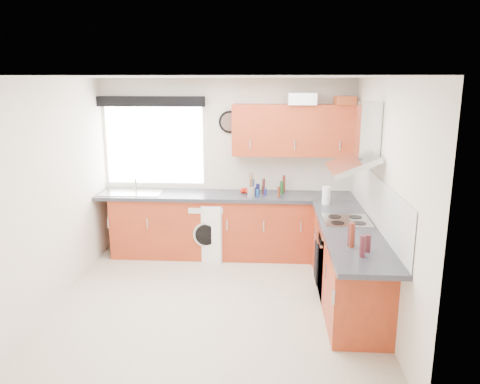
# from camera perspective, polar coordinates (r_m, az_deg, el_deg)

# --- Properties ---
(ground_plane) EXTENTS (3.60, 3.60, 0.00)m
(ground_plane) POSITION_cam_1_polar(r_m,az_deg,el_deg) (5.48, -3.26, -13.35)
(ground_plane) COLOR beige
(ceiling) EXTENTS (3.60, 3.60, 0.02)m
(ceiling) POSITION_cam_1_polar(r_m,az_deg,el_deg) (4.89, -3.66, 13.82)
(ceiling) COLOR white
(ceiling) RESTS_ON wall_back
(wall_back) EXTENTS (3.60, 0.02, 2.50)m
(wall_back) POSITION_cam_1_polar(r_m,az_deg,el_deg) (6.79, -1.61, 3.13)
(wall_back) COLOR silver
(wall_back) RESTS_ON ground_plane
(wall_front) EXTENTS (3.60, 0.02, 2.50)m
(wall_front) POSITION_cam_1_polar(r_m,az_deg,el_deg) (3.34, -7.22, -8.06)
(wall_front) COLOR silver
(wall_front) RESTS_ON ground_plane
(wall_left) EXTENTS (0.02, 3.60, 2.50)m
(wall_left) POSITION_cam_1_polar(r_m,az_deg,el_deg) (5.55, -22.23, -0.23)
(wall_left) COLOR silver
(wall_left) RESTS_ON ground_plane
(wall_right) EXTENTS (0.02, 3.60, 2.50)m
(wall_right) POSITION_cam_1_polar(r_m,az_deg,el_deg) (5.14, 16.90, -0.84)
(wall_right) COLOR silver
(wall_right) RESTS_ON ground_plane
(window) EXTENTS (1.40, 0.02, 1.10)m
(window) POSITION_cam_1_polar(r_m,az_deg,el_deg) (6.90, -10.39, 5.62)
(window) COLOR white
(window) RESTS_ON wall_back
(window_blind) EXTENTS (1.50, 0.18, 0.14)m
(window_blind) POSITION_cam_1_polar(r_m,az_deg,el_deg) (6.76, -10.80, 10.80)
(window_blind) COLOR black
(window_blind) RESTS_ON wall_back
(splashback) EXTENTS (0.01, 3.00, 0.54)m
(splashback) POSITION_cam_1_polar(r_m,az_deg,el_deg) (5.44, 16.04, -0.77)
(splashback) COLOR white
(splashback) RESTS_ON wall_right
(base_cab_back) EXTENTS (3.00, 0.58, 0.86)m
(base_cab_back) POSITION_cam_1_polar(r_m,az_deg,el_deg) (6.72, -2.64, -4.21)
(base_cab_back) COLOR maroon
(base_cab_back) RESTS_ON ground_plane
(base_cab_corner) EXTENTS (0.60, 0.60, 0.86)m
(base_cab_corner) POSITION_cam_1_polar(r_m,az_deg,el_deg) (6.73, 11.07, -4.42)
(base_cab_corner) COLOR maroon
(base_cab_corner) RESTS_ON ground_plane
(base_cab_right) EXTENTS (0.58, 2.10, 0.86)m
(base_cab_right) POSITION_cam_1_polar(r_m,az_deg,el_deg) (5.47, 12.96, -8.75)
(base_cab_right) COLOR maroon
(base_cab_right) RESTS_ON ground_plane
(worktop_back) EXTENTS (3.60, 0.62, 0.05)m
(worktop_back) POSITION_cam_1_polar(r_m,az_deg,el_deg) (6.57, -1.82, -0.47)
(worktop_back) COLOR #292A31
(worktop_back) RESTS_ON base_cab_back
(worktop_right) EXTENTS (0.62, 2.42, 0.05)m
(worktop_right) POSITION_cam_1_polar(r_m,az_deg,el_deg) (5.18, 13.38, -4.71)
(worktop_right) COLOR #292A31
(worktop_right) RESTS_ON base_cab_right
(sink) EXTENTS (0.84, 0.46, 0.10)m
(sink) POSITION_cam_1_polar(r_m,az_deg,el_deg) (6.81, -13.04, 0.24)
(sink) COLOR #B3B7BA
(sink) RESTS_ON worktop_back
(oven) EXTENTS (0.56, 0.58, 0.85)m
(oven) POSITION_cam_1_polar(r_m,az_deg,el_deg) (5.61, 12.62, -8.23)
(oven) COLOR black
(oven) RESTS_ON ground_plane
(hob_plate) EXTENTS (0.52, 0.52, 0.01)m
(hob_plate) POSITION_cam_1_polar(r_m,az_deg,el_deg) (5.45, 12.88, -3.41)
(hob_plate) COLOR #B3B7BA
(hob_plate) RESTS_ON worktop_right
(extractor_hood) EXTENTS (0.52, 0.78, 0.66)m
(extractor_hood) POSITION_cam_1_polar(r_m,az_deg,el_deg) (5.29, 14.44, 5.46)
(extractor_hood) COLOR #B3B7BA
(extractor_hood) RESTS_ON wall_right
(upper_cabinets) EXTENTS (1.70, 0.35, 0.70)m
(upper_cabinets) POSITION_cam_1_polar(r_m,az_deg,el_deg) (6.52, 6.64, 7.50)
(upper_cabinets) COLOR maroon
(upper_cabinets) RESTS_ON wall_back
(washing_machine) EXTENTS (0.65, 0.64, 0.80)m
(washing_machine) POSITION_cam_1_polar(r_m,az_deg,el_deg) (6.71, -3.87, -4.49)
(washing_machine) COLOR white
(washing_machine) RESTS_ON ground_plane
(wall_clock) EXTENTS (0.32, 0.04, 0.32)m
(wall_clock) POSITION_cam_1_polar(r_m,az_deg,el_deg) (6.66, -1.24, 8.52)
(wall_clock) COLOR black
(wall_clock) RESTS_ON wall_back
(casserole) EXTENTS (0.37, 0.27, 0.15)m
(casserole) POSITION_cam_1_polar(r_m,az_deg,el_deg) (6.39, 7.58, 11.20)
(casserole) COLOR white
(casserole) RESTS_ON upper_cabinets
(storage_box) EXTENTS (0.29, 0.26, 0.11)m
(storage_box) POSITION_cam_1_polar(r_m,az_deg,el_deg) (6.45, 12.67, 10.84)
(storage_box) COLOR #AE4822
(storage_box) RESTS_ON upper_cabinets
(utensil_pot) EXTENTS (0.13, 0.13, 0.14)m
(utensil_pot) POSITION_cam_1_polar(r_m,az_deg,el_deg) (6.38, 1.37, -0.01)
(utensil_pot) COLOR gray
(utensil_pot) RESTS_ON worktop_back
(kitchen_roll) EXTENTS (0.12, 0.12, 0.23)m
(kitchen_roll) POSITION_cam_1_polar(r_m,az_deg,el_deg) (6.11, 10.47, -0.42)
(kitchen_roll) COLOR white
(kitchen_roll) RESTS_ON worktop_right
(tomato_cluster) EXTENTS (0.18, 0.18, 0.07)m
(tomato_cluster) POSITION_cam_1_polar(r_m,az_deg,el_deg) (6.64, 0.71, 0.19)
(tomato_cluster) COLOR #BD1307
(tomato_cluster) RESTS_ON worktop_back
(jar_0) EXTENTS (0.04, 0.04, 0.15)m
(jar_0) POSITION_cam_1_polar(r_m,az_deg,el_deg) (6.38, 4.75, -0.01)
(jar_0) COLOR maroon
(jar_0) RESTS_ON worktop_back
(jar_1) EXTENTS (0.06, 0.06, 0.18)m
(jar_1) POSITION_cam_1_polar(r_m,az_deg,el_deg) (6.56, 5.10, 0.52)
(jar_1) COLOR #18441E
(jar_1) RESTS_ON worktop_back
(jar_2) EXTENTS (0.05, 0.05, 0.20)m
(jar_2) POSITION_cam_1_polar(r_m,az_deg,el_deg) (6.57, 1.56, 0.67)
(jar_2) COLOR navy
(jar_2) RESTS_ON worktop_back
(jar_3) EXTENTS (0.04, 0.04, 0.22)m
(jar_3) POSITION_cam_1_polar(r_m,az_deg,el_deg) (6.56, 2.90, 0.69)
(jar_3) COLOR #461A19
(jar_3) RESTS_ON worktop_back
(jar_4) EXTENTS (0.06, 0.06, 0.10)m
(jar_4) POSITION_cam_1_polar(r_m,az_deg,el_deg) (6.55, 1.67, 0.15)
(jar_4) COLOR #1F154A
(jar_4) RESTS_ON worktop_back
(jar_5) EXTENTS (0.04, 0.04, 0.10)m
(jar_5) POSITION_cam_1_polar(r_m,az_deg,el_deg) (6.49, 3.11, 0.01)
(jar_5) COLOR navy
(jar_5) RESTS_ON worktop_back
(jar_6) EXTENTS (0.04, 0.04, 0.24)m
(jar_6) POSITION_cam_1_polar(r_m,az_deg,el_deg) (6.69, 5.36, 1.02)
(jar_6) COLOR maroon
(jar_6) RESTS_ON worktop_back
(jar_7) EXTENTS (0.05, 0.05, 0.14)m
(jar_7) POSITION_cam_1_polar(r_m,az_deg,el_deg) (6.61, 2.17, 0.43)
(jar_7) COLOR #171950
(jar_7) RESTS_ON worktop_back
(jar_8) EXTENTS (0.05, 0.05, 0.10)m
(jar_8) POSITION_cam_1_polar(r_m,az_deg,el_deg) (6.40, 2.12, -0.16)
(jar_8) COLOR navy
(jar_8) RESTS_ON worktop_back
(jar_9) EXTENTS (0.05, 0.05, 0.09)m
(jar_9) POSITION_cam_1_polar(r_m,az_deg,el_deg) (6.67, 2.83, 0.35)
(jar_9) COLOR #1F4217
(jar_9) RESTS_ON worktop_back
(bottle_0) EXTENTS (0.06, 0.06, 0.17)m
(bottle_0) POSITION_cam_1_polar(r_m,az_deg,el_deg) (4.53, 15.31, -6.06)
(bottle_0) COLOR #481A20
(bottle_0) RESTS_ON worktop_right
(bottle_1) EXTENTS (0.05, 0.05, 0.20)m
(bottle_1) POSITION_cam_1_polar(r_m,az_deg,el_deg) (4.38, 14.69, -6.42)
(bottle_1) COLOR #4D1B24
(bottle_1) RESTS_ON worktop_right
(bottle_2) EXTENTS (0.05, 0.05, 0.24)m
(bottle_2) POSITION_cam_1_polar(r_m,az_deg,el_deg) (4.59, 13.50, -5.16)
(bottle_2) COLOR maroon
(bottle_2) RESTS_ON worktop_right
(bottle_3) EXTENTS (0.07, 0.07, 0.21)m
(bottle_3) POSITION_cam_1_polar(r_m,az_deg,el_deg) (4.64, 13.43, -5.14)
(bottle_3) COLOR #4D1B1E
(bottle_3) RESTS_ON worktop_right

